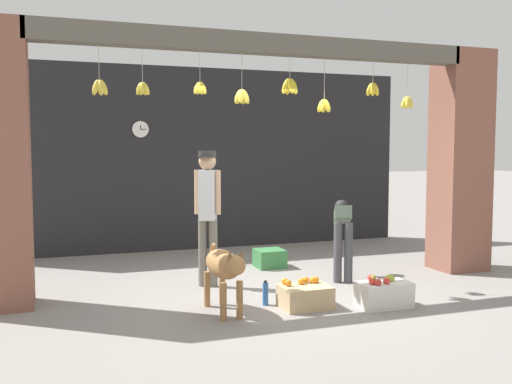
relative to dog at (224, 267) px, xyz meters
name	(u,v)px	position (x,y,z in m)	size (l,w,h in m)	color
ground_plane	(269,291)	(0.79, 0.74, -0.51)	(60.00, 60.00, 0.00)	gray
shop_back_wall	(204,159)	(0.79, 3.98, 1.07)	(7.45, 0.12, 3.16)	#232326
shop_pillar_right	(460,161)	(3.86, 1.04, 1.07)	(0.70, 0.60, 3.16)	brown
storefront_awning	(266,49)	(0.80, 0.86, 2.47)	(5.55, 0.26, 0.94)	#5B564C
dog	(224,267)	(0.00, 0.00, 0.00)	(0.33, 1.08, 0.75)	#9E7042
shopkeeper	(208,206)	(0.14, 1.24, 0.53)	(0.32, 0.32, 1.74)	#6B665B
worker_stooping	(343,228)	(1.96, 1.03, 0.18)	(0.49, 0.76, 1.04)	#424247
fruit_crate_oranges	(305,296)	(0.91, -0.08, -0.38)	(0.54, 0.41, 0.32)	tan
fruit_crate_apples	(384,294)	(1.75, -0.36, -0.36)	(0.59, 0.33, 0.35)	silver
produce_box_green	(270,258)	(1.30, 2.06, -0.38)	(0.41, 0.40, 0.27)	#387A42
water_bottle	(265,294)	(0.53, 0.17, -0.38)	(0.07, 0.07, 0.28)	#2D60AD
wall_clock	(140,129)	(-0.32, 3.91, 1.57)	(0.29, 0.03, 0.29)	black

